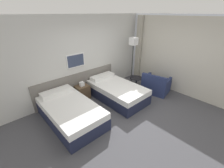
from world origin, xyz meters
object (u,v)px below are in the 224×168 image
object	(u,v)px
nightstand	(83,92)
armchair	(156,86)
side_table	(136,81)
floor_lamp	(133,45)
bed_near_door	(70,112)
bed_near_window	(117,91)

from	to	relation	value
nightstand	armchair	xyz separation A→B (m)	(2.30, -1.44, 0.00)
nightstand	side_table	distance (m)	2.07
floor_lamp	armchair	world-z (taller)	floor_lamp
nightstand	armchair	world-z (taller)	armchair
bed_near_door	side_table	distance (m)	2.79
nightstand	floor_lamp	distance (m)	2.62
floor_lamp	side_table	size ratio (longest dim) A/B	3.78
bed_near_door	floor_lamp	distance (m)	3.42
armchair	nightstand	bearing A→B (deg)	45.65
nightstand	side_table	xyz separation A→B (m)	(1.91, -0.81, 0.09)
bed_near_window	nightstand	world-z (taller)	bed_near_window
side_table	armchair	bearing A→B (deg)	-58.56
nightstand	bed_near_door	bearing A→B (deg)	-138.63
floor_lamp	side_table	world-z (taller)	floor_lamp
floor_lamp	armchair	bearing A→B (deg)	-86.05
bed_near_door	side_table	world-z (taller)	bed_near_door
armchair	floor_lamp	bearing A→B (deg)	-8.31
bed_near_door	nightstand	distance (m)	1.18
bed_near_door	nightstand	xyz separation A→B (m)	(0.88, 0.78, -0.01)
floor_lamp	side_table	bearing A→B (deg)	-121.23
side_table	armchair	xyz separation A→B (m)	(0.39, -0.63, -0.09)
nightstand	floor_lamp	bearing A→B (deg)	-7.68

